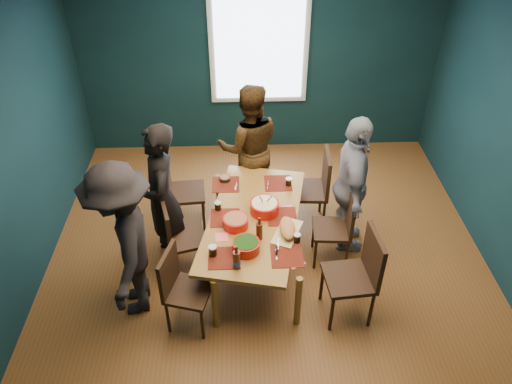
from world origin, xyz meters
TOP-DOWN VIEW (x-y plane):
  - room at (0.00, 0.27)m, footprint 5.01×5.01m
  - dining_table at (-0.16, -0.04)m, footprint 1.27×1.98m
  - chair_left_far at (-1.04, 0.71)m, footprint 0.47×0.47m
  - chair_left_mid at (-0.97, -0.09)m, footprint 0.51×0.51m
  - chair_left_near at (-0.89, -0.79)m, footprint 0.50×0.50m
  - chair_right_far at (0.61, 0.67)m, footprint 0.48×0.48m
  - chair_right_mid at (0.79, 0.02)m, footprint 0.43×0.43m
  - chair_right_near at (0.84, -0.75)m, footprint 0.51×0.51m
  - person_far_left at (-1.13, 0.12)m, footprint 0.50×0.68m
  - person_back at (-0.17, 1.14)m, footprint 0.84×0.67m
  - person_right at (0.93, 0.27)m, footprint 0.49×1.01m
  - person_near_left at (-1.40, -0.56)m, footprint 0.76×1.18m
  - bowl_salad at (-0.35, -0.18)m, footprint 0.27×0.27m
  - bowl_dumpling at (-0.04, 0.04)m, footprint 0.31×0.31m
  - bowl_herbs at (-0.25, -0.54)m, footprint 0.27×0.27m
  - cutting_board at (0.17, -0.30)m, footprint 0.37×0.56m
  - small_bowl at (-0.47, 0.63)m, footprint 0.13×0.13m
  - beer_bottle_a at (-0.34, -0.76)m, footprint 0.07×0.07m
  - beer_bottle_b at (-0.11, -0.37)m, footprint 0.07×0.07m
  - cola_glass_a at (-0.57, -0.59)m, footprint 0.08×0.08m
  - cola_glass_b at (0.26, -0.43)m, footprint 0.07×0.07m
  - cola_glass_c at (0.26, 0.51)m, footprint 0.07×0.07m
  - cola_glass_d at (-0.54, 0.10)m, footprint 0.07×0.07m
  - napkin_a at (0.21, 0.06)m, footprint 0.20×0.20m
  - napkin_b at (-0.49, -0.34)m, footprint 0.14×0.14m
  - napkin_c at (0.21, -0.71)m, footprint 0.21×0.21m

SIDE VIEW (x-z plane):
  - chair_right_mid at x=0.79m, z-range 0.07..0.97m
  - chair_left_near at x=-0.89m, z-range 0.07..0.98m
  - chair_left_mid at x=-0.97m, z-range 0.08..0.99m
  - chair_left_far at x=-1.04m, z-range 0.08..1.05m
  - chair_right_far at x=0.61m, z-range 0.08..1.09m
  - chair_right_near at x=0.84m, z-range 0.08..1.11m
  - dining_table at x=-0.16m, z-range 0.28..0.98m
  - napkin_b at x=-0.49m, z-range 0.69..0.70m
  - napkin_a at x=0.21m, z-range 0.69..0.70m
  - napkin_c at x=0.21m, z-range 0.69..0.70m
  - small_bowl at x=-0.47m, z-range 0.70..0.75m
  - cola_glass_c at x=0.26m, z-range 0.70..0.80m
  - cola_glass_b at x=0.26m, z-range 0.70..0.80m
  - cutting_board at x=0.17m, z-range 0.69..0.81m
  - cola_glass_d at x=-0.54m, z-range 0.70..0.80m
  - bowl_salad at x=-0.35m, z-range 0.70..0.81m
  - cola_glass_a at x=-0.57m, z-range 0.70..0.81m
  - bowl_herbs at x=-0.25m, z-range 0.70..0.82m
  - bowl_dumpling at x=-0.04m, z-range 0.62..0.91m
  - beer_bottle_a at x=-0.34m, z-range 0.66..0.93m
  - beer_bottle_b at x=-0.11m, z-range 0.67..0.93m
  - person_back at x=-0.17m, z-range 0.00..1.65m
  - person_right at x=0.93m, z-range 0.00..1.68m
  - person_far_left at x=-1.13m, z-range 0.00..1.72m
  - person_near_left at x=-1.40m, z-range 0.00..1.73m
  - room at x=0.00m, z-range 0.01..2.73m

